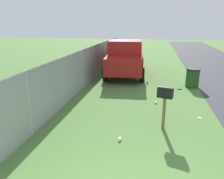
% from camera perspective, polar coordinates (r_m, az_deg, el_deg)
% --- Properties ---
extents(mailbox, '(0.33, 0.48, 1.30)m').
position_cam_1_polar(mailbox, '(6.66, 13.34, -1.64)').
color(mailbox, brown).
rests_on(mailbox, ground).
extents(pickup_truck, '(5.55, 2.49, 2.09)m').
position_cam_1_polar(pickup_truck, '(13.48, 3.49, 8.36)').
color(pickup_truck, maroon).
rests_on(pickup_truck, ground).
extents(trash_bin, '(0.65, 0.65, 0.93)m').
position_cam_1_polar(trash_bin, '(11.61, 19.80, 2.79)').
color(trash_bin, '#1E4C1E').
rests_on(trash_bin, ground).
extents(fence_section, '(16.35, 0.07, 1.86)m').
position_cam_1_polar(fence_section, '(11.70, -5.92, 6.49)').
color(fence_section, '#9EA3A8').
rests_on(fence_section, ground).
extents(litter_cup_near_hydrant, '(0.12, 0.10, 0.08)m').
position_cam_1_polar(litter_cup_near_hydrant, '(9.00, 11.05, -3.25)').
color(litter_cup_near_hydrant, white).
rests_on(litter_cup_near_hydrant, ground).
extents(litter_bag_far_scatter, '(0.14, 0.14, 0.14)m').
position_cam_1_polar(litter_bag_far_scatter, '(11.84, 9.00, 1.88)').
color(litter_bag_far_scatter, silver).
rests_on(litter_bag_far_scatter, ground).
extents(litter_cup_midfield_b, '(0.11, 0.09, 0.08)m').
position_cam_1_polar(litter_cup_midfield_b, '(6.22, 1.97, -12.47)').
color(litter_cup_midfield_b, white).
rests_on(litter_cup_midfield_b, ground).
extents(litter_bottle_midfield_a, '(0.12, 0.23, 0.07)m').
position_cam_1_polar(litter_bottle_midfield_a, '(11.12, 16.84, 0.18)').
color(litter_bottle_midfield_a, '#B2D8BF').
rests_on(litter_bottle_midfield_a, ground).
extents(litter_wrapper_by_mailbox, '(0.13, 0.14, 0.01)m').
position_cam_1_polar(litter_wrapper_by_mailbox, '(8.14, 21.42, -6.65)').
color(litter_wrapper_by_mailbox, silver).
rests_on(litter_wrapper_by_mailbox, ground).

